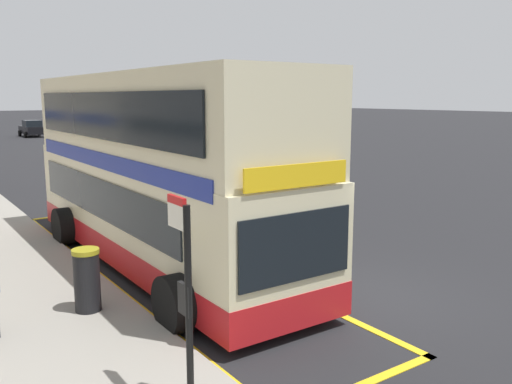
% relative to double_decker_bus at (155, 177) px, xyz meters
% --- Properties ---
extents(ground_plane, '(260.00, 260.00, 0.00)m').
position_rel_double_decker_bus_xyz_m(ground_plane, '(2.46, 27.65, -2.06)').
color(ground_plane, black).
extents(double_decker_bus, '(3.20, 10.47, 4.40)m').
position_rel_double_decker_bus_xyz_m(double_decker_bus, '(0.00, 0.00, 0.00)').
color(double_decker_bus, beige).
rests_on(double_decker_bus, ground).
extents(bus_bay_markings, '(3.02, 13.40, 0.01)m').
position_rel_double_decker_bus_xyz_m(bus_bay_markings, '(-0.03, -0.12, -2.06)').
color(bus_bay_markings, gold).
rests_on(bus_bay_markings, ground).
extents(bus_stop_sign, '(0.09, 0.51, 2.57)m').
position_rel_double_decker_bus_xyz_m(bus_stop_sign, '(-2.25, -5.85, -0.40)').
color(bus_stop_sign, black).
rests_on(bus_stop_sign, pavement_near).
extents(parked_car_navy_ahead, '(2.09, 4.20, 1.62)m').
position_rel_double_decker_bus_xyz_m(parked_car_navy_ahead, '(5.01, 10.36, -1.26)').
color(parked_car_navy_ahead, navy).
rests_on(parked_car_navy_ahead, ground).
extents(parked_car_black_distant, '(2.09, 4.20, 1.62)m').
position_rel_double_decker_bus_xyz_m(parked_car_black_distant, '(7.15, 45.29, -1.26)').
color(parked_car_black_distant, black).
rests_on(parked_car_black_distant, ground).
extents(litter_bin, '(0.48, 0.48, 1.13)m').
position_rel_double_decker_bus_xyz_m(litter_bin, '(-2.39, -2.31, -1.35)').
color(litter_bin, black).
rests_on(litter_bin, pavement_near).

